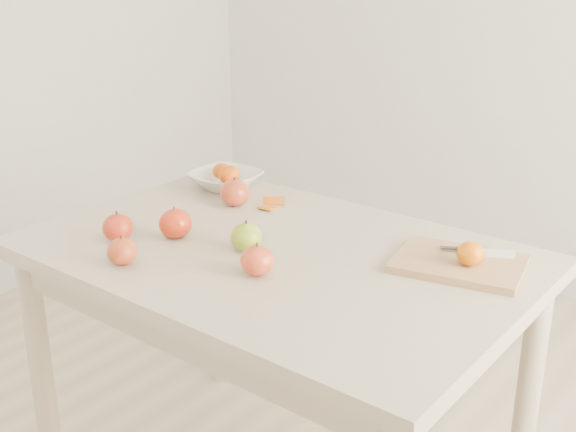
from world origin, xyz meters
The scene contains 15 objects.
table centered at (0.00, 0.00, 0.65)m, with size 1.20×0.80×0.75m.
cutting_board centered at (0.40, 0.17, 0.76)m, with size 0.28×0.21×0.02m, color tan.
board_tangerine centered at (0.43, 0.16, 0.80)m, with size 0.06×0.06×0.05m, color #CA6307.
fruit_bowl centered at (-0.42, 0.28, 0.77)m, with size 0.20×0.20×0.05m, color white.
bowl_tangerine_near centered at (-0.44, 0.29, 0.80)m, with size 0.06×0.06×0.05m, color #D76007.
bowl_tangerine_far centered at (-0.39, 0.26, 0.80)m, with size 0.06×0.06×0.06m, color #DA3C07.
orange_peel_a centered at (-0.21, 0.26, 0.75)m, with size 0.06×0.04×0.00m, color #C6540E.
orange_peel_b centered at (-0.19, 0.20, 0.75)m, with size 0.04×0.04×0.00m, color orange.
paring_knife centered at (0.44, 0.24, 0.78)m, with size 0.16×0.08×0.01m.
apple_green centered at (-0.05, -0.05, 0.78)m, with size 0.08×0.08×0.07m, color #6B9E18.
apple_red_d centered at (-0.34, -0.20, 0.78)m, with size 0.08×0.08×0.07m, color #8B0906.
apple_red_b centered at (-0.24, -0.10, 0.79)m, with size 0.08×0.08×0.07m, color maroon.
apple_red_c centered at (-0.22, -0.29, 0.78)m, with size 0.07×0.07×0.06m, color maroon.
apple_red_a centered at (-0.29, 0.17, 0.79)m, with size 0.08×0.08×0.08m, color maroon.
apple_red_e centered at (0.06, -0.14, 0.78)m, with size 0.08×0.08×0.07m, color #A2190E.
Camera 1 is at (1.02, -1.25, 1.43)m, focal length 45.00 mm.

